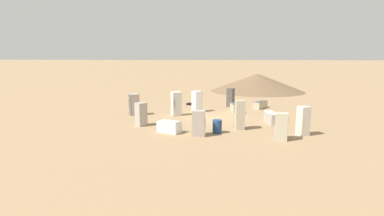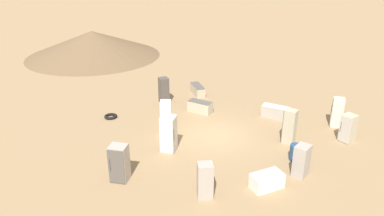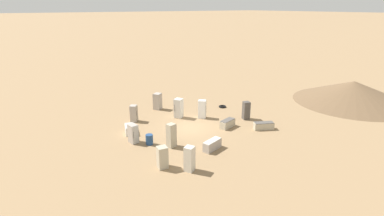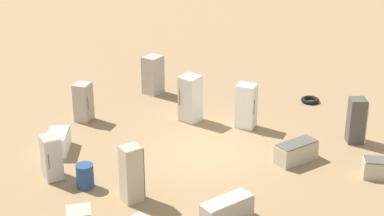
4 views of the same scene
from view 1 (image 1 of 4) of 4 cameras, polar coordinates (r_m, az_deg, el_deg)
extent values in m
plane|color=#937551|center=(23.34, 3.63, -1.93)|extent=(1000.00, 1000.00, 0.00)
cone|color=brown|center=(42.65, 12.30, 4.77)|extent=(12.88, 12.88, 2.44)
cube|color=#B2A88E|center=(19.77, 9.10, -1.32)|extent=(0.71, 0.67, 1.92)
cube|color=#56514C|center=(20.08, 8.93, -1.14)|extent=(0.15, 0.53, 1.84)
cylinder|color=#2D2D2D|center=(20.12, 9.47, -0.85)|extent=(0.02, 0.02, 0.67)
cube|color=#A89E93|center=(22.26, 14.90, -1.84)|extent=(1.78, 1.04, 0.74)
cube|color=silver|center=(22.19, 14.94, -0.85)|extent=(1.71, 1.00, 0.04)
cube|color=white|center=(25.82, 0.95, 1.24)|extent=(0.94, 0.93, 1.81)
cube|color=silver|center=(26.05, 1.61, 1.31)|extent=(0.43, 0.46, 1.74)
cylinder|color=#2D2D2D|center=(25.89, 1.96, 1.46)|extent=(0.02, 0.02, 0.63)
cube|color=#A89E93|center=(20.91, -9.73, -1.19)|extent=(0.87, 0.88, 1.60)
cube|color=gray|center=(21.07, -8.99, -1.08)|extent=(0.42, 0.51, 1.53)
cylinder|color=#2D2D2D|center=(20.88, -8.60, -0.94)|extent=(0.02, 0.02, 0.56)
cube|color=#B2A88E|center=(26.04, 8.29, -0.03)|extent=(1.69, 1.04, 0.70)
cube|color=#56514C|center=(25.98, 8.31, 0.77)|extent=(1.63, 1.00, 0.04)
cube|color=#A89E93|center=(17.93, 1.23, -2.93)|extent=(0.67, 0.80, 1.55)
cube|color=#BCB7AD|center=(17.92, 2.47, -2.94)|extent=(0.57, 0.11, 1.49)
cylinder|color=#2D2D2D|center=(17.70, 2.55, -2.84)|extent=(0.02, 0.02, 0.54)
cube|color=#B2A88E|center=(28.42, 12.88, 0.56)|extent=(1.86, 1.37, 0.62)
cube|color=#56514C|center=(28.37, 12.90, 1.22)|extent=(1.78, 1.32, 0.04)
cube|color=white|center=(18.91, -4.35, -3.63)|extent=(1.18, 1.59, 0.69)
cube|color=#BCB7AD|center=(18.83, -4.36, -2.55)|extent=(1.14, 1.53, 0.04)
cube|color=silver|center=(24.31, -3.02, 0.85)|extent=(0.96, 0.98, 1.93)
cube|color=#BCB7AD|center=(23.97, -2.78, 0.72)|extent=(0.38, 0.64, 1.85)
cylinder|color=#2D2D2D|center=(23.85, -3.36, 0.91)|extent=(0.02, 0.02, 0.68)
cube|color=#B2A88E|center=(17.82, 16.77, -3.40)|extent=(0.76, 0.73, 1.56)
cube|color=#BCB7AD|center=(17.84, 15.68, -3.34)|extent=(0.64, 0.14, 1.50)
cylinder|color=#2D2D2D|center=(18.05, 15.65, -2.93)|extent=(0.02, 0.02, 0.55)
cube|color=beige|center=(19.25, 20.43, -2.33)|extent=(0.80, 0.80, 1.77)
cube|color=#BCB7AD|center=(19.50, 19.86, -2.15)|extent=(0.30, 0.52, 1.70)
cylinder|color=#2D2D2D|center=(19.63, 20.31, -1.84)|extent=(0.02, 0.02, 0.62)
cube|color=#A89E93|center=(24.85, -10.90, 0.66)|extent=(1.03, 1.00, 1.74)
cube|color=#56514C|center=(24.77, -11.71, 0.61)|extent=(0.65, 0.45, 1.67)
cylinder|color=#2D2D2D|center=(25.02, -11.91, 0.89)|extent=(0.02, 0.02, 0.61)
cube|color=#4C4742|center=(28.82, 7.35, 2.00)|extent=(0.77, 0.76, 1.77)
cube|color=beige|center=(29.12, 7.60, 2.07)|extent=(0.23, 0.55, 1.70)
cylinder|color=#2D2D2D|center=(29.06, 8.01, 2.22)|extent=(0.02, 0.02, 0.62)
torus|color=black|center=(29.84, -0.38, 0.79)|extent=(0.80, 0.80, 0.17)
cylinder|color=navy|center=(18.75, 4.82, -3.51)|extent=(0.58, 0.58, 0.84)
camera|label=2|loc=(20.30, -50.61, 20.90)|focal=35.00mm
camera|label=3|loc=(20.92, 77.79, 18.61)|focal=28.00mm
camera|label=4|loc=(23.41, 61.74, 20.24)|focal=60.00mm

